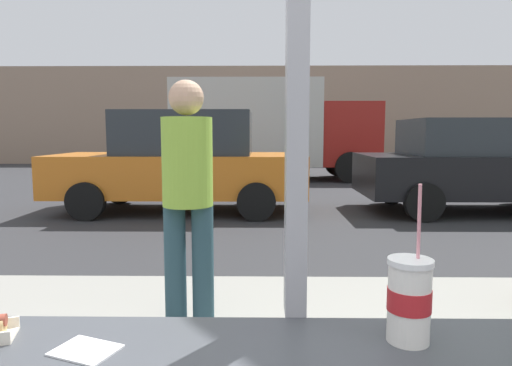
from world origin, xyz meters
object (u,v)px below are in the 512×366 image
at_px(parked_car_black, 476,165).
at_px(pedestrian, 188,191).
at_px(parked_car_orange, 182,162).
at_px(box_truck, 270,127).
at_px(soda_cup_left, 409,299).

relative_size(parked_car_black, pedestrian, 2.59).
xyz_separation_m(parked_car_orange, pedestrian, (1.00, -5.38, 0.16)).
relative_size(box_truck, pedestrian, 3.80).
bearing_deg(box_truck, parked_car_black, -57.74).
bearing_deg(soda_cup_left, pedestrian, 111.89).
height_order(soda_cup_left, parked_car_black, parked_car_black).
height_order(parked_car_orange, pedestrian, parked_car_orange).
distance_m(parked_car_black, box_truck, 6.90).
height_order(soda_cup_left, parked_car_orange, parked_car_orange).
bearing_deg(box_truck, soda_cup_left, -89.71).
height_order(parked_car_black, pedestrian, pedestrian).
distance_m(parked_car_black, pedestrian, 6.93).
bearing_deg(box_truck, pedestrian, -93.63).
bearing_deg(parked_car_orange, box_truck, 73.60).
bearing_deg(soda_cup_left, parked_car_black, 63.83).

